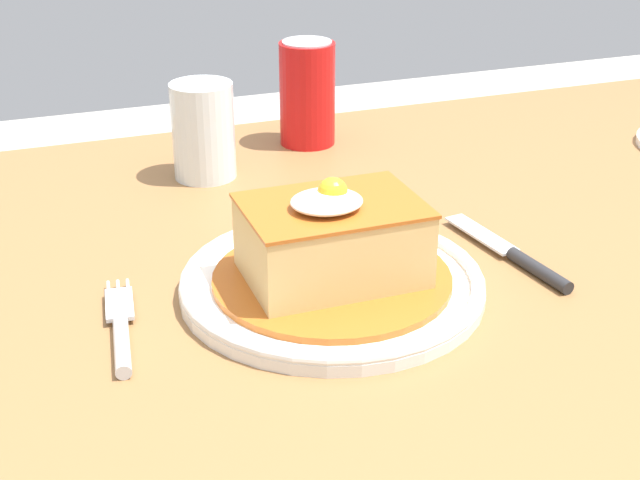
% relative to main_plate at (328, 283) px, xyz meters
% --- Properties ---
extents(dining_table, '(1.45, 0.85, 0.76)m').
position_rel_main_plate_xyz_m(dining_table, '(0.00, 0.03, -0.11)').
color(dining_table, olive).
rests_on(dining_table, ground_plane).
extents(main_plate, '(0.25, 0.25, 0.02)m').
position_rel_main_plate_xyz_m(main_plate, '(0.00, 0.00, 0.00)').
color(main_plate, white).
rests_on(main_plate, dining_table).
extents(sandwich_meal, '(0.20, 0.20, 0.09)m').
position_rel_main_plate_xyz_m(sandwich_meal, '(-0.00, -0.00, 0.03)').
color(sandwich_meal, '#B75B1E').
rests_on(sandwich_meal, main_plate).
extents(fork, '(0.03, 0.14, 0.01)m').
position_rel_main_plate_xyz_m(fork, '(-0.17, -0.01, -0.00)').
color(fork, silver).
rests_on(fork, dining_table).
extents(knife, '(0.04, 0.17, 0.01)m').
position_rel_main_plate_xyz_m(knife, '(0.18, -0.01, -0.00)').
color(knife, '#262628').
rests_on(knife, dining_table).
extents(soda_can, '(0.07, 0.07, 0.12)m').
position_rel_main_plate_xyz_m(soda_can, '(0.11, 0.36, 0.05)').
color(soda_can, red).
rests_on(soda_can, dining_table).
extents(drinking_glass, '(0.07, 0.07, 0.10)m').
position_rel_main_plate_xyz_m(drinking_glass, '(-0.03, 0.29, 0.04)').
color(drinking_glass, gold).
rests_on(drinking_glass, dining_table).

